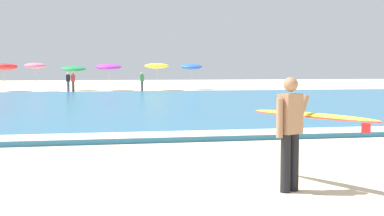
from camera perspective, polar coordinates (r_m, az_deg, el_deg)
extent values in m
plane|color=beige|center=(7.75, -13.39, -9.68)|extent=(160.00, 160.00, 0.00)
cube|color=teal|center=(27.05, -11.93, 0.38)|extent=(120.00, 28.00, 0.14)
cube|color=white|center=(13.70, -12.50, -3.01)|extent=(120.00, 1.26, 0.01)
cylinder|color=black|center=(8.06, 10.04, -5.91)|extent=(0.15, 0.15, 0.88)
cylinder|color=black|center=(8.20, 10.92, -5.75)|extent=(0.15, 0.15, 0.88)
cube|color=#9E7051|center=(8.03, 10.56, -0.62)|extent=(0.40, 0.35, 0.60)
sphere|color=#9E7051|center=(8.01, 10.60, 2.52)|extent=(0.22, 0.22, 0.22)
cylinder|color=#9E7051|center=(7.87, 9.44, -1.07)|extent=(0.10, 0.10, 0.58)
cylinder|color=#9E7051|center=(8.25, 11.70, -0.37)|extent=(0.32, 0.23, 0.51)
ellipsoid|color=yellow|center=(8.41, 12.77, -0.78)|extent=(1.30, 2.28, 0.10)
ellipsoid|color=red|center=(8.41, 12.77, -0.90)|extent=(1.37, 2.38, 0.05)
cube|color=red|center=(7.84, 18.25, -2.09)|extent=(0.08, 0.13, 0.14)
cylinder|color=beige|center=(46.24, -19.57, 2.91)|extent=(0.05, 0.05, 1.95)
ellipsoid|color=red|center=(46.23, -19.60, 4.22)|extent=(2.17, 2.20, 0.67)
cylinder|color=beige|center=(44.81, -16.54, 3.00)|extent=(0.05, 0.05, 2.04)
ellipsoid|color=pink|center=(44.80, -16.57, 4.39)|extent=(1.75, 1.76, 0.52)
cylinder|color=beige|center=(46.40, -12.64, 2.96)|extent=(0.05, 0.05, 1.80)
ellipsoid|color=#23844C|center=(46.39, -12.66, 4.15)|extent=(2.12, 2.15, 0.64)
cylinder|color=beige|center=(45.70, -9.02, 3.09)|extent=(0.05, 0.05, 1.95)
ellipsoid|color=purple|center=(45.69, -9.03, 4.41)|extent=(2.24, 2.28, 0.68)
cylinder|color=beige|center=(46.13, -3.81, 3.20)|extent=(0.05, 0.05, 2.04)
ellipsoid|color=yellow|center=(46.13, -3.82, 4.56)|extent=(2.13, 2.14, 0.50)
cylinder|color=beige|center=(47.23, -0.08, 3.19)|extent=(0.05, 0.05, 1.97)
ellipsoid|color=blue|center=(47.23, -0.08, 4.48)|extent=(1.95, 1.99, 0.68)
cylinder|color=#383842|center=(43.57, -12.69, 2.26)|extent=(0.20, 0.20, 0.84)
cube|color=red|center=(43.55, -12.70, 3.16)|extent=(0.32, 0.20, 0.54)
sphere|color=#9E7051|center=(43.54, -12.71, 3.65)|extent=(0.20, 0.20, 0.20)
cylinder|color=#383842|center=(43.49, -13.20, 2.25)|extent=(0.20, 0.20, 0.84)
cube|color=black|center=(43.47, -13.21, 3.15)|extent=(0.32, 0.20, 0.54)
sphere|color=beige|center=(43.46, -13.22, 3.64)|extent=(0.20, 0.20, 0.20)
cylinder|color=#383842|center=(43.79, -5.41, 2.35)|extent=(0.20, 0.20, 0.84)
cube|color=#338C4C|center=(43.77, -5.41, 3.25)|extent=(0.32, 0.20, 0.54)
sphere|color=beige|center=(43.76, -5.42, 3.74)|extent=(0.20, 0.20, 0.20)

